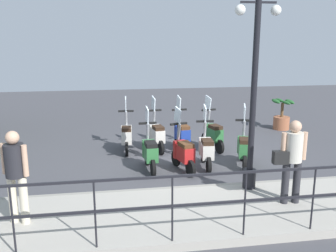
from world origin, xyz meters
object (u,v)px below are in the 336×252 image
pedestrian_with_bag (292,156)px  scooter_near_0 (244,148)px  lamp_post_near (253,103)px  scooter_near_1 (206,149)px  scooter_far_0 (213,134)px  scooter_near_3 (150,152)px  scooter_far_1 (182,133)px  scooter_far_2 (157,134)px  pedestrian_distant (15,170)px  potted_palm (282,117)px  scooter_near_2 (183,152)px  scooter_far_3 (127,135)px

pedestrian_with_bag → scooter_near_0: bearing=2.1°
lamp_post_near → pedestrian_with_bag: bearing=-149.7°
scooter_near_0 → scooter_near_1: size_ratio=1.00×
scooter_near_1 → scooter_far_0: bearing=-16.4°
scooter_near_1 → scooter_near_3: (0.02, 1.41, 0.00)m
scooter_far_1 → scooter_far_2: bearing=81.9°
lamp_post_near → pedestrian_distant: (-0.81, 4.36, -0.85)m
scooter_near_1 → scooter_far_1: 1.63m
scooter_far_0 → scooter_far_2: same height
pedestrian_with_bag → scooter_near_3: size_ratio=1.03×
scooter_near_0 → scooter_far_1: size_ratio=1.00×
potted_palm → scooter_near_1: 5.04m
lamp_post_near → scooter_far_2: 3.95m
scooter_far_0 → scooter_far_1: same height
scooter_near_0 → scooter_far_1: (1.64, 1.26, 0.00)m
lamp_post_near → scooter_far_1: size_ratio=2.63×
pedestrian_with_bag → scooter_far_2: bearing=28.0°
pedestrian_with_bag → pedestrian_distant: bearing=92.8°
pedestrian_with_bag → scooter_near_0: size_ratio=1.03×
scooter_near_2 → scooter_far_0: (1.62, -1.20, 0.00)m
potted_palm → scooter_near_3: scooter_near_3 is taller
scooter_near_0 → scooter_near_1: 0.97m
pedestrian_distant → scooter_near_1: pedestrian_distant is taller
pedestrian_with_bag → scooter_near_1: size_ratio=1.03×
scooter_near_0 → scooter_near_3: bearing=104.6°
potted_palm → scooter_near_1: size_ratio=0.69×
pedestrian_distant → potted_palm: bearing=153.3°
pedestrian_distant → potted_palm: 9.68m
pedestrian_distant → scooter_far_0: pedestrian_distant is taller
scooter_near_1 → scooter_near_2: same height
scooter_near_1 → potted_palm: bearing=-41.3°
pedestrian_distant → scooter_near_3: (2.56, -2.49, -0.60)m
scooter_far_0 → scooter_far_3: same height
potted_palm → scooter_far_0: 3.68m
potted_palm → scooter_far_0: bearing=123.1°
potted_palm → scooter_near_2: scooter_near_2 is taller
pedestrian_with_bag → scooter_near_3: 3.52m
pedestrian_distant → scooter_far_0: 6.03m
scooter_near_2 → scooter_far_3: 2.21m
lamp_post_near → potted_palm: (5.20, -3.21, -1.49)m
scooter_near_1 → scooter_far_1: bearing=15.7°
scooter_near_0 → scooter_far_2: (1.66, 1.99, 0.00)m
potted_palm → scooter_near_2: (-3.62, 4.28, 0.04)m
pedestrian_with_bag → scooter_near_1: (2.55, 0.93, -0.60)m
scooter_near_1 → scooter_far_3: size_ratio=1.00×
pedestrian_with_bag → scooter_far_1: size_ratio=1.03×
pedestrian_with_bag → scooter_far_3: pedestrian_with_bag is taller
scooter_near_1 → pedestrian_distant: bearing=128.4°
pedestrian_with_bag → potted_palm: (6.01, -2.73, -0.63)m
pedestrian_distant → scooter_far_3: pedestrian_distant is taller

